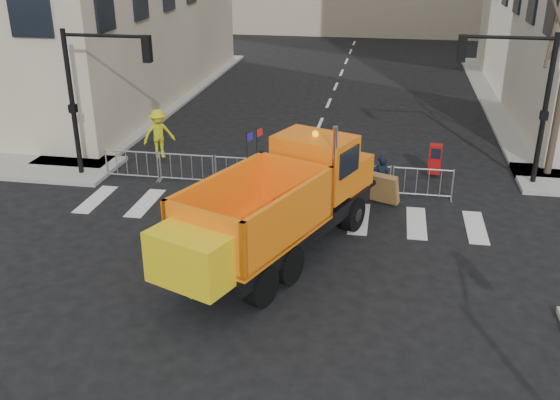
% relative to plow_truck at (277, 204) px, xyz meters
% --- Properties ---
extents(ground, '(120.00, 120.00, 0.00)m').
position_rel_plow_truck_xyz_m(ground, '(-0.38, -2.53, -1.62)').
color(ground, black).
rests_on(ground, ground).
extents(sidewalk_back, '(64.00, 5.00, 0.15)m').
position_rel_plow_truck_xyz_m(sidewalk_back, '(-0.38, 5.97, -1.54)').
color(sidewalk_back, gray).
rests_on(sidewalk_back, ground).
extents(traffic_light_left, '(0.18, 0.18, 5.40)m').
position_rel_plow_truck_xyz_m(traffic_light_left, '(-8.38, 4.97, 1.08)').
color(traffic_light_left, black).
rests_on(traffic_light_left, ground).
extents(traffic_light_right, '(0.18, 0.18, 5.40)m').
position_rel_plow_truck_xyz_m(traffic_light_right, '(8.12, 6.97, 1.08)').
color(traffic_light_right, black).
rests_on(traffic_light_right, ground).
extents(crowd_barriers, '(12.60, 0.60, 1.10)m').
position_rel_plow_truck_xyz_m(crowd_barriers, '(-1.13, 5.07, -1.07)').
color(crowd_barriers, '#9EA0A5').
rests_on(crowd_barriers, ground).
extents(plow_truck, '(5.86, 9.63, 3.64)m').
position_rel_plow_truck_xyz_m(plow_truck, '(0.00, 0.00, 0.00)').
color(plow_truck, black).
rests_on(plow_truck, ground).
extents(cop_a, '(0.70, 0.57, 1.65)m').
position_rel_plow_truck_xyz_m(cop_a, '(2.70, 4.47, -0.79)').
color(cop_a, black).
rests_on(cop_a, ground).
extents(cop_b, '(0.81, 0.65, 1.59)m').
position_rel_plow_truck_xyz_m(cop_b, '(1.02, 4.42, -0.82)').
color(cop_b, black).
rests_on(cop_b, ground).
extents(cop_c, '(1.08, 0.96, 1.75)m').
position_rel_plow_truck_xyz_m(cop_c, '(1.65, 4.47, -0.74)').
color(cop_c, black).
rests_on(cop_c, ground).
extents(worker, '(1.45, 1.33, 1.96)m').
position_rel_plow_truck_xyz_m(worker, '(-6.06, 7.12, -0.49)').
color(worker, gold).
rests_on(worker, sidewalk_back).
extents(newspaper_box, '(0.49, 0.44, 1.10)m').
position_rel_plow_truck_xyz_m(newspaper_box, '(4.63, 7.23, -0.92)').
color(newspaper_box, '#A50D0C').
rests_on(newspaper_box, sidewalk_back).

